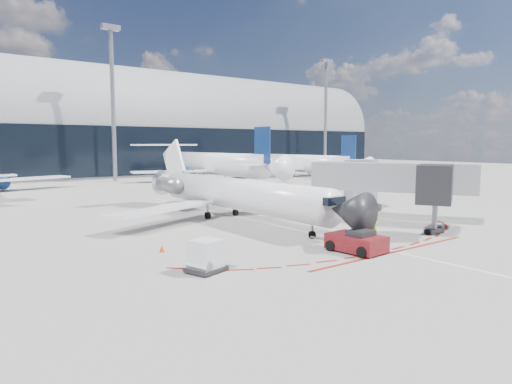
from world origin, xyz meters
TOP-DOWN VIEW (x-y plane):
  - ground at (0.00, 0.00)m, footprint 260.00×260.00m
  - apron_centerline at (0.00, 2.00)m, footprint 0.25×40.00m
  - apron_stop_bar at (0.00, -11.50)m, footprint 14.00×0.25m
  - terminal_building at (0.00, 64.97)m, footprint 150.00×24.15m
  - jet_bridge at (9.79, -3.01)m, footprint 10.03×15.20m
  - light_mast_centre at (5.00, 48.00)m, footprint 0.70×0.70m
  - light_mast_east at (55.00, 48.00)m, footprint 0.70×0.70m
  - regional_jet at (-1.26, 4.00)m, footprint 21.91×27.02m
  - pushback_tug at (-1.80, -10.10)m, footprint 2.42×5.20m
  - ramp_worker at (0.12, -9.85)m, footprint 0.84×0.71m
  - uld_container at (-11.03, -8.43)m, footprint 2.10×1.92m
  - safety_cone_left at (-10.95, -3.28)m, footprint 0.31×0.31m
  - bg_airliner_1 at (20.31, 41.93)m, footprint 34.31×36.33m
  - bg_airliner_2 at (38.88, 39.48)m, footprint 30.24×32.02m

SIDE VIEW (x-z plane):
  - ground at x=0.00m, z-range 0.00..0.00m
  - apron_centerline at x=0.00m, z-range 0.00..0.01m
  - apron_stop_bar at x=0.00m, z-range 0.00..0.01m
  - safety_cone_left at x=-10.95m, z-range 0.00..0.43m
  - pushback_tug at x=-1.80m, z-range -0.08..1.26m
  - uld_container at x=-11.03m, z-range -0.01..1.62m
  - ramp_worker at x=0.12m, z-range 0.00..1.95m
  - regional_jet at x=-1.26m, z-range -1.12..5.64m
  - jet_bridge at x=9.79m, z-range 0.56..5.46m
  - bg_airliner_2 at x=38.88m, z-range 0.00..9.78m
  - bg_airliner_1 at x=20.31m, z-range 0.00..11.10m
  - terminal_building at x=0.00m, z-range -3.48..20.52m
  - light_mast_centre at x=5.00m, z-range 0.00..25.00m
  - light_mast_east at x=55.00m, z-range 0.00..25.00m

